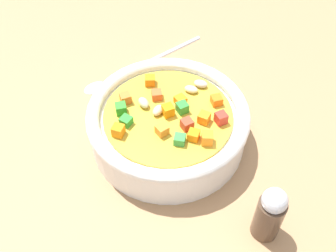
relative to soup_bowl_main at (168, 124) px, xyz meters
The scene contains 4 objects.
ground_plane 4.19cm from the soup_bowl_main, 117.88° to the right, with size 140.00×140.00×2.00cm, color #9E754F.
soup_bowl_main is the anchor object (origin of this frame).
spoon 15.13cm from the soup_bowl_main, behind, with size 8.78×21.03×0.87cm.
pepper_shaker 17.02cm from the soup_bowl_main, 22.24° to the left, with size 3.05×3.05×7.89cm.
Camera 1 is at (33.13, -10.14, 43.05)cm, focal length 44.27 mm.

